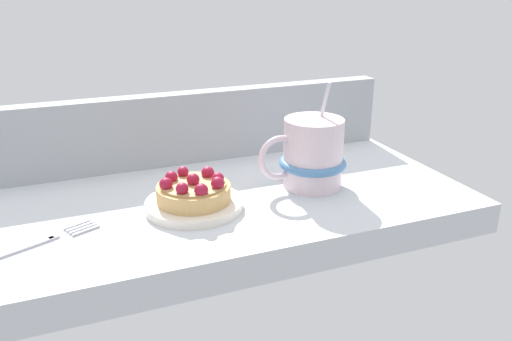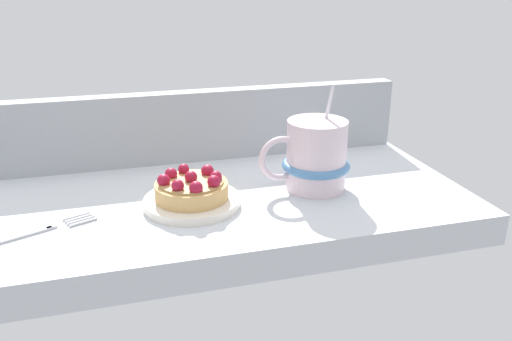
{
  "view_description": "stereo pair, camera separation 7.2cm",
  "coord_description": "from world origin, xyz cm",
  "views": [
    {
      "loc": [
        -19.19,
        -64.26,
        29.46
      ],
      "look_at": [
        5.74,
        -2.19,
        3.82
      ],
      "focal_mm": 37.18,
      "sensor_mm": 36.0,
      "label": 1
    },
    {
      "loc": [
        -12.42,
        -66.56,
        29.46
      ],
      "look_at": [
        5.74,
        -2.19,
        3.82
      ],
      "focal_mm": 37.18,
      "sensor_mm": 36.0,
      "label": 2
    }
  ],
  "objects": [
    {
      "name": "coffee_mug",
      "position": [
        14.49,
        -1.57,
        4.79
      ],
      "size": [
        13.19,
        9.63,
        15.05
      ],
      "color": "silver",
      "rests_on": "ground_plane"
    },
    {
      "name": "dessert_fork",
      "position": [
        -22.61,
        -5.61,
        0.3
      ],
      "size": [
        14.7,
        7.48,
        0.6
      ],
      "color": "#B7B7BC",
      "rests_on": "ground_plane"
    },
    {
      "name": "window_rail_back",
      "position": [
        0.0,
        15.25,
        5.66
      ],
      "size": [
        69.12,
        3.02,
        11.31
      ],
      "primitive_type": "cube",
      "color": "#9EA3A8",
      "rests_on": "ground_plane"
    },
    {
      "name": "ground_plane",
      "position": [
        0.0,
        0.0,
        -2.11
      ],
      "size": [
        70.53,
        33.53,
        4.22
      ],
      "primitive_type": "cube",
      "color": "silver"
    },
    {
      "name": "dessert_plate",
      "position": [
        -3.22,
        -2.81,
        0.53
      ],
      "size": [
        12.77,
        12.77,
        1.13
      ],
      "color": "silver",
      "rests_on": "ground_plane"
    },
    {
      "name": "raspberry_tart",
      "position": [
        -3.21,
        -2.84,
        2.58
      ],
      "size": [
        9.6,
        9.6,
        3.78
      ],
      "color": "tan",
      "rests_on": "dessert_plate"
    }
  ]
}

